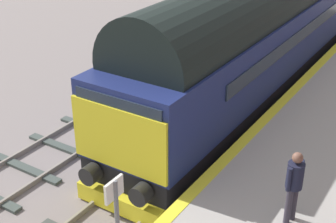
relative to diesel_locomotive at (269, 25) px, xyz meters
name	(u,v)px	position (x,y,z in m)	size (l,w,h in m)	color
ground_plane	(180,160)	(0.00, -6.04, -2.48)	(140.00, 140.00, 0.00)	gray
track_main	(180,158)	(0.00, -6.04, -2.42)	(2.50, 60.00, 0.15)	gray
track_adjacent_west	(92,128)	(-3.35, -6.04, -2.43)	(2.50, 60.00, 0.15)	gray
station_platform	(304,185)	(3.60, -6.04, -1.98)	(4.00, 44.00, 1.01)	#A5A09A
diesel_locomotive	(269,25)	(0.00, 0.00, 0.00)	(2.74, 18.03, 4.68)	black
platform_number_sign	(116,217)	(1.96, -11.34, -0.08)	(0.10, 0.44, 2.12)	slate
waiting_passenger	(294,181)	(3.93, -8.18, -0.49)	(0.41, 0.50, 1.64)	#35303B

